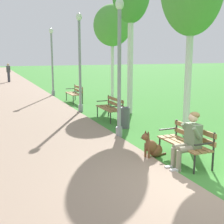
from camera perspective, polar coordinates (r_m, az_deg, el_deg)
name	(u,v)px	position (r m, az deg, el deg)	size (l,w,h in m)	color
ground_plane	(209,186)	(6.21, 17.74, -13.17)	(120.00, 120.00, 0.00)	#3D8433
paved_path	(4,82)	(28.41, -19.60, 5.34)	(4.25, 60.00, 0.04)	gray
park_bench_near	(187,140)	(7.23, 13.91, -5.21)	(0.55, 1.50, 0.85)	olive
park_bench_mid	(111,106)	(11.46, -0.21, 1.05)	(0.55, 1.50, 0.85)	olive
park_bench_far	(75,92)	(15.81, -6.95, 3.70)	(0.55, 1.50, 0.85)	olive
person_seated_on_near_bench	(189,138)	(6.79, 14.28, -4.78)	(0.74, 0.49, 1.25)	gray
dog_brown	(153,147)	(7.41, 7.67, -6.61)	(0.83, 0.37, 0.71)	brown
lamp_post_near	(119,68)	(8.91, 1.38, 8.32)	(0.24, 0.24, 4.00)	gray
lamp_post_mid	(80,62)	(12.97, -6.08, 9.35)	(0.24, 0.24, 4.12)	gray
lamp_post_far	(52,61)	(18.44, -11.19, 9.38)	(0.24, 0.24, 3.95)	gray
birch_tree_fourth	(112,26)	(15.57, 0.08, 15.91)	(1.89, 1.85, 4.86)	silver
litter_bin	(124,118)	(10.26, 2.34, -1.06)	(0.36, 0.36, 0.70)	#515156
pedestrian_distant	(9,73)	(28.06, -18.90, 7.01)	(0.32, 0.22, 1.65)	#383842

